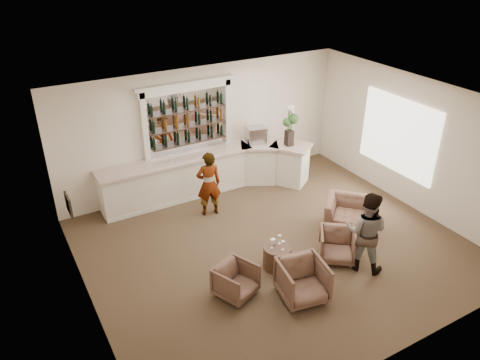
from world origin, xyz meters
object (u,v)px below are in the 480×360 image
armchair_center (303,281)px  espresso_machine (256,135)px  armchair_left (236,281)px  armchair_right (337,245)px  cocktail_table (277,257)px  bar_counter (208,173)px  armchair_far (350,215)px  guest (366,232)px  sommelier (209,184)px  flower_vase (290,123)px

armchair_center → espresso_machine: espresso_machine is taller
armchair_left → armchair_center: size_ratio=0.83×
armchair_center → armchair_right: (1.37, 0.62, -0.05)m
armchair_left → espresso_machine: bearing=30.9°
cocktail_table → armchair_center: (-0.10, -1.01, 0.15)m
bar_counter → armchair_far: bearing=-56.8°
bar_counter → guest: size_ratio=3.25×
sommelier → armchair_left: bearing=84.6°
sommelier → armchair_right: sommelier is taller
guest → espresso_machine: (0.12, 4.49, 0.48)m
armchair_center → flower_vase: size_ratio=0.77×
sommelier → espresso_machine: (1.94, 1.00, 0.53)m
armchair_right → bar_counter: bearing=141.5°
espresso_machine → flower_vase: size_ratio=0.45×
cocktail_table → armchair_left: armchair_left is taller
armchair_left → espresso_machine: 4.94m
bar_counter → armchair_far: (2.10, -3.21, -0.21)m
bar_counter → cocktail_table: size_ratio=9.72×
armchair_left → armchair_right: armchair_right is taller
flower_vase → armchair_right: bearing=-107.5°
armchair_center → armchair_far: armchair_center is taller
armchair_right → flower_vase: 3.84m
armchair_center → armchair_right: armchair_center is taller
armchair_far → espresso_machine: size_ratio=2.21×
armchair_right → espresso_machine: 4.15m
espresso_machine → armchair_center: bearing=-98.5°
armchair_right → armchair_far: 1.29m
armchair_right → espresso_machine: (0.40, 4.01, 1.02)m
guest → armchair_left: (-2.70, 0.56, -0.55)m
sommelier → armchair_far: bearing=150.6°
sommelier → armchair_center: sommelier is taller
armchair_right → armchair_far: armchair_far is taller
armchair_left → sommelier: bearing=49.8°
armchair_left → armchair_far: 3.52m
guest → flower_vase: (0.79, 3.87, 0.90)m
sommelier → armchair_left: sommelier is taller
bar_counter → flower_vase: flower_vase is taller
sommelier → armchair_left: 3.09m
flower_vase → sommelier: bearing=-171.5°
armchair_left → armchair_right: bearing=-25.4°
armchair_far → armchair_left: bearing=-121.9°
bar_counter → guest: guest is taller
armchair_far → armchair_center: bearing=-103.1°
guest → espresso_machine: 4.51m
cocktail_table → armchair_right: 1.33m
armchair_far → espresso_machine: espresso_machine is taller
sommelier → espresso_machine: size_ratio=3.30×
bar_counter → espresso_machine: espresso_machine is taller
sommelier → armchair_far: size_ratio=1.49×
bar_counter → armchair_far: bar_counter is taller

